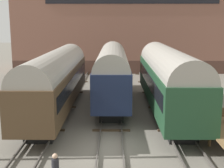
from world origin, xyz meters
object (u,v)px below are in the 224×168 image
(train_car_navy, at_px, (112,71))
(bench, at_px, (223,115))
(train_car_brown, at_px, (57,78))
(train_car_green, at_px, (168,77))

(train_car_navy, height_order, bench, train_car_navy)
(train_car_brown, height_order, bench, train_car_brown)
(train_car_green, relative_size, bench, 12.07)
(train_car_brown, relative_size, bench, 12.47)
(train_car_navy, distance_m, bench, 11.72)
(bench, bearing_deg, train_car_brown, 154.09)
(train_car_navy, bearing_deg, train_car_brown, -141.86)
(train_car_navy, height_order, train_car_brown, train_car_navy)
(train_car_navy, relative_size, bench, 11.20)
(train_car_navy, bearing_deg, bench, -52.11)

